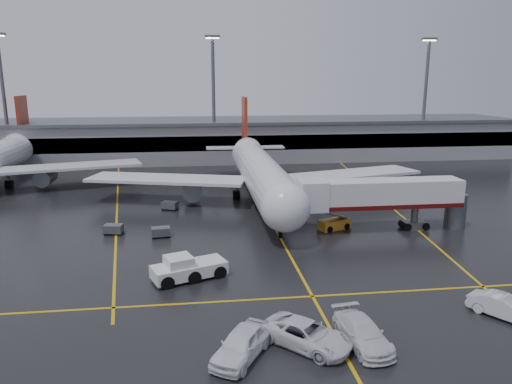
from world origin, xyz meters
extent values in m
plane|color=black|center=(0.00, 0.00, 0.00)|extent=(220.00, 220.00, 0.00)
cube|color=gold|center=(0.00, 0.00, 0.01)|extent=(0.25, 90.00, 0.02)
cube|color=gold|center=(0.00, -22.00, 0.01)|extent=(60.00, 0.25, 0.02)
cube|color=gold|center=(-20.00, 10.00, 0.01)|extent=(9.99, 69.35, 0.02)
cube|color=gold|center=(18.00, 10.00, 0.01)|extent=(7.57, 69.64, 0.02)
cube|color=gray|center=(0.00, 48.00, 4.00)|extent=(120.00, 18.00, 8.00)
cube|color=black|center=(0.00, 39.20, 4.50)|extent=(120.00, 0.40, 3.00)
cube|color=#595B60|center=(0.00, 48.00, 8.30)|extent=(122.00, 19.00, 0.60)
cylinder|color=#595B60|center=(-45.00, 42.00, 12.50)|extent=(0.70, 0.70, 25.00)
cylinder|color=#595B60|center=(-5.00, 42.00, 12.50)|extent=(0.70, 0.70, 25.00)
cube|color=#595B60|center=(-5.00, 42.00, 25.20)|extent=(3.00, 1.20, 0.50)
cube|color=#FFE5B2|center=(-5.00, 42.00, 24.90)|extent=(2.60, 0.90, 0.20)
cylinder|color=#595B60|center=(40.00, 42.00, 12.50)|extent=(0.70, 0.70, 25.00)
cube|color=#595B60|center=(40.00, 42.00, 25.20)|extent=(3.00, 1.20, 0.50)
cube|color=#FFE5B2|center=(40.00, 42.00, 24.90)|extent=(2.60, 0.90, 0.20)
cylinder|color=silver|center=(0.00, 8.00, 4.20)|extent=(5.20, 36.00, 5.20)
sphere|color=silver|center=(0.00, -10.00, 4.20)|extent=(5.20, 5.20, 5.20)
cone|color=silver|center=(0.00, 29.00, 4.80)|extent=(4.94, 8.00, 4.94)
cube|color=maroon|center=(0.00, 30.00, 9.70)|extent=(0.50, 5.50, 8.50)
cube|color=silver|center=(0.00, 29.00, 5.00)|extent=(14.00, 3.00, 0.25)
cube|color=silver|center=(-13.00, 10.00, 3.40)|extent=(22.80, 11.83, 0.40)
cube|color=silver|center=(13.00, 10.00, 3.40)|extent=(22.80, 11.83, 0.40)
cylinder|color=#595B60|center=(-9.50, 9.00, 2.00)|extent=(2.60, 4.50, 2.60)
cylinder|color=#595B60|center=(9.50, 9.00, 2.00)|extent=(2.60, 4.50, 2.60)
cylinder|color=#595B60|center=(0.00, -7.00, 1.00)|extent=(0.56, 0.56, 2.00)
cylinder|color=#595B60|center=(-3.20, 11.00, 1.00)|extent=(0.56, 0.56, 2.00)
cylinder|color=#595B60|center=(3.20, 11.00, 1.00)|extent=(0.56, 0.56, 2.00)
cylinder|color=black|center=(0.00, -7.00, 0.45)|extent=(0.40, 1.10, 1.10)
cylinder|color=black|center=(-3.20, 11.00, 0.55)|extent=(1.00, 1.40, 1.40)
cylinder|color=black|center=(3.20, 11.00, 0.55)|extent=(1.00, 1.40, 1.40)
cone|color=silver|center=(-42.00, 41.00, 4.80)|extent=(4.94, 8.00, 4.94)
cube|color=maroon|center=(-42.00, 42.00, 9.70)|extent=(0.50, 5.50, 8.50)
cube|color=silver|center=(-42.00, 41.00, 5.00)|extent=(14.00, 3.00, 0.25)
cube|color=silver|center=(-29.00, 22.00, 3.40)|extent=(22.80, 11.83, 0.40)
cylinder|color=#595B60|center=(-32.50, 21.00, 2.00)|extent=(2.60, 4.50, 2.60)
cylinder|color=#595B60|center=(-38.80, 23.00, 1.00)|extent=(0.56, 0.56, 2.00)
cylinder|color=black|center=(-38.80, 23.00, 0.55)|extent=(1.00, 1.40, 1.40)
cube|color=silver|center=(12.00, -6.00, 4.40)|extent=(18.00, 3.20, 3.00)
cube|color=#4E090A|center=(12.00, -6.00, 3.10)|extent=(18.00, 3.30, 0.50)
cube|color=silver|center=(3.80, -6.00, 4.40)|extent=(3.00, 3.40, 3.30)
cylinder|color=#595B60|center=(16.00, -6.00, 1.50)|extent=(0.80, 0.80, 3.00)
cube|color=#595B60|center=(16.00, -6.00, 0.45)|extent=(2.60, 1.60, 0.90)
cylinder|color=#595B60|center=(21.00, -6.00, 2.00)|extent=(2.40, 2.40, 4.00)
cylinder|color=black|center=(14.90, -6.00, 0.45)|extent=(0.90, 1.80, 0.90)
cylinder|color=black|center=(17.10, -6.00, 0.45)|extent=(0.90, 1.80, 0.90)
cube|color=silver|center=(-9.80, -17.14, 0.82)|extent=(6.87, 4.67, 1.09)
cube|color=silver|center=(-10.65, -17.46, 1.73)|extent=(2.83, 2.83, 0.91)
cube|color=black|center=(-10.65, -17.46, 1.73)|extent=(2.55, 2.55, 0.82)
cylinder|color=black|center=(-12.01, -17.99, 0.50)|extent=(2.09, 2.98, 1.19)
cylinder|color=black|center=(-9.80, -17.14, 0.50)|extent=(2.09, 2.98, 1.19)
cylinder|color=black|center=(-7.59, -16.29, 0.50)|extent=(2.09, 2.98, 1.19)
cube|color=orange|center=(6.81, -4.84, 0.57)|extent=(4.06, 2.86, 1.15)
cube|color=#595B60|center=(6.81, -4.84, 1.67)|extent=(3.70, 2.23, 1.31)
cylinder|color=black|center=(5.65, -5.31, 0.31)|extent=(1.34, 1.92, 0.73)
cylinder|color=black|center=(7.96, -4.37, 0.31)|extent=(1.34, 1.92, 0.73)
imported|color=white|center=(-2.18, -29.13, 0.84)|extent=(6.26, 6.25, 1.68)
imported|color=silver|center=(1.50, -29.36, 0.83)|extent=(3.06, 6.00, 1.67)
imported|color=silver|center=(12.98, -27.12, 0.82)|extent=(4.27, 5.06, 1.64)
imported|color=white|center=(-6.48, -29.86, 0.93)|extent=(4.74, 5.78, 1.85)
cube|color=#595B60|center=(-12.98, -5.34, 0.65)|extent=(2.13, 1.51, 0.90)
cylinder|color=black|center=(-13.72, -5.92, 0.18)|extent=(0.40, 0.20, 0.40)
cylinder|color=black|center=(-12.13, -5.75, 0.18)|extent=(0.40, 0.20, 0.40)
cylinder|color=black|center=(-13.83, -4.93, 0.18)|extent=(0.40, 0.20, 0.40)
cylinder|color=black|center=(-12.24, -4.76, 0.18)|extent=(0.40, 0.20, 0.40)
cube|color=#595B60|center=(-18.32, -3.61, 0.65)|extent=(2.19, 1.62, 0.90)
cylinder|color=black|center=(-19.20, -3.97, 0.18)|extent=(0.40, 0.20, 0.40)
cylinder|color=black|center=(-17.62, -4.24, 0.18)|extent=(0.40, 0.20, 0.40)
cylinder|color=black|center=(-19.03, -2.98, 0.18)|extent=(0.40, 0.20, 0.40)
cylinder|color=black|center=(-17.45, -3.25, 0.18)|extent=(0.40, 0.20, 0.40)
cube|color=#595B60|center=(-12.54, 6.07, 0.65)|extent=(2.32, 1.90, 0.90)
cylinder|color=black|center=(-13.47, 5.88, 0.18)|extent=(0.40, 0.20, 0.40)
cylinder|color=black|center=(-11.96, 5.33, 0.18)|extent=(0.40, 0.20, 0.40)
cylinder|color=black|center=(-13.13, 6.82, 0.18)|extent=(0.40, 0.20, 0.40)
cylinder|color=black|center=(-11.62, 6.27, 0.18)|extent=(0.40, 0.20, 0.40)
camera|label=1|loc=(-8.98, -56.49, 16.89)|focal=33.59mm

